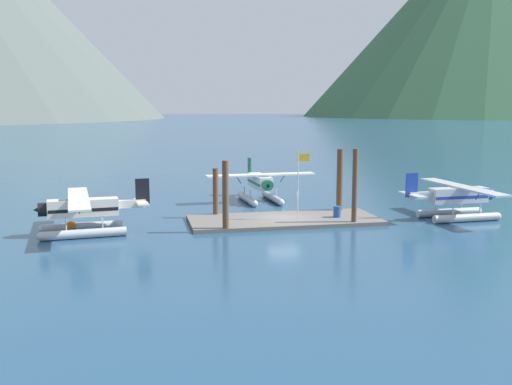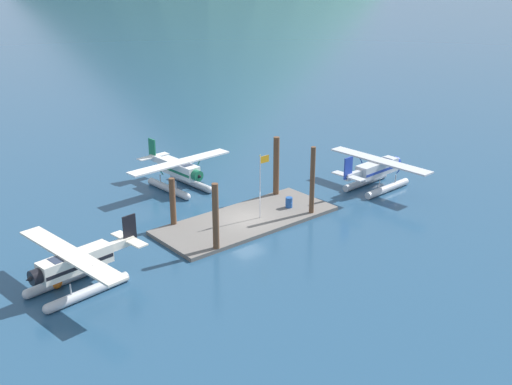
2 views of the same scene
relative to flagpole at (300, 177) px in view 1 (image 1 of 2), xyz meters
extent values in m
plane|color=navy|center=(-1.07, 0.56, -3.61)|extent=(1200.00, 1200.00, 0.00)
cube|color=#66605B|center=(-1.07, 0.56, -3.46)|extent=(14.84, 6.04, 0.30)
cylinder|color=brown|center=(-6.13, -2.22, -1.01)|extent=(0.46, 0.46, 5.20)
cylinder|color=brown|center=(3.77, -1.88, -0.68)|extent=(0.39, 0.39, 5.86)
cylinder|color=brown|center=(-6.09, 3.41, -1.59)|extent=(0.46, 0.46, 4.06)
cylinder|color=brown|center=(4.40, 3.17, -0.88)|extent=(0.52, 0.52, 5.47)
cylinder|color=silver|center=(-0.14, 0.00, -0.74)|extent=(0.08, 0.08, 5.15)
cube|color=orange|center=(0.31, 0.00, 1.49)|extent=(0.90, 0.03, 0.56)
sphere|color=gold|center=(-0.14, 0.00, 1.89)|extent=(0.10, 0.10, 0.10)
cylinder|color=#1E4C99|center=(3.12, 0.11, -2.87)|extent=(0.58, 0.58, 0.88)
torus|color=#1E4C99|center=(3.12, 0.11, -2.87)|extent=(0.62, 0.62, 0.04)
sphere|color=orange|center=(-17.09, 0.13, -3.22)|extent=(0.80, 0.80, 0.80)
cone|color=#386042|center=(289.27, 416.40, 85.80)|extent=(321.96, 321.96, 178.83)
cylinder|color=#B7BABF|center=(-15.93, -2.15, -3.29)|extent=(5.64, 1.24, 0.64)
sphere|color=#B7BABF|center=(-18.72, -2.46, -3.29)|extent=(0.64, 0.64, 0.64)
cylinder|color=#B7BABF|center=(-16.20, 0.33, -3.29)|extent=(5.64, 1.24, 0.64)
sphere|color=#B7BABF|center=(-18.99, 0.03, -3.29)|extent=(0.64, 0.64, 0.64)
cylinder|color=#B7BABF|center=(-17.13, -2.28, -2.62)|extent=(0.10, 0.10, 0.70)
cylinder|color=#B7BABF|center=(-14.74, -2.02, -2.62)|extent=(0.10, 0.10, 0.70)
cylinder|color=#B7BABF|center=(-17.40, 0.20, -2.62)|extent=(0.10, 0.10, 0.70)
cylinder|color=#B7BABF|center=(-15.01, 0.46, -2.62)|extent=(0.10, 0.10, 0.70)
cube|color=silver|center=(-16.07, -0.91, -1.67)|extent=(4.91, 1.75, 1.20)
cube|color=black|center=(-16.07, -0.91, -1.77)|extent=(4.81, 1.76, 0.24)
cube|color=#283347|center=(-17.14, -1.03, -1.34)|extent=(1.21, 1.17, 0.56)
cube|color=silver|center=(-16.37, -0.94, -1.00)|extent=(2.52, 10.49, 0.14)
cylinder|color=black|center=(-16.13, -3.13, -1.34)|extent=(0.15, 0.63, 0.84)
cylinder|color=black|center=(-16.61, 1.24, -1.34)|extent=(0.15, 0.63, 0.84)
cylinder|color=black|center=(-18.75, -1.20, -1.67)|extent=(0.70, 1.02, 0.96)
cone|color=black|center=(-19.20, -1.25, -1.67)|extent=(0.39, 0.40, 0.36)
cube|color=silver|center=(-12.84, -0.56, -1.57)|extent=(2.23, 0.68, 0.56)
cube|color=black|center=(-11.94, -0.46, -0.72)|extent=(1.01, 0.23, 1.90)
cube|color=silver|center=(-12.04, -0.47, -1.47)|extent=(1.14, 3.27, 0.10)
cylinder|color=#B7BABF|center=(0.34, 10.51, -3.29)|extent=(0.93, 5.63, 0.64)
sphere|color=#B7BABF|center=(0.48, 7.71, -3.29)|extent=(0.64, 0.64, 0.64)
cylinder|color=#B7BABF|center=(-2.16, 10.38, -3.29)|extent=(0.93, 5.63, 0.64)
sphere|color=#B7BABF|center=(-2.02, 7.59, -3.29)|extent=(0.64, 0.64, 0.64)
cylinder|color=#B7BABF|center=(0.40, 9.31, -2.62)|extent=(0.10, 0.10, 0.70)
cylinder|color=#B7BABF|center=(0.28, 11.71, -2.62)|extent=(0.10, 0.10, 0.70)
cylinder|color=#B7BABF|center=(-2.10, 9.18, -2.62)|extent=(0.10, 0.10, 0.70)
cylinder|color=#B7BABF|center=(-2.22, 11.58, -2.62)|extent=(0.10, 0.10, 0.70)
cube|color=white|center=(-0.91, 10.45, -1.67)|extent=(1.48, 4.86, 1.20)
cube|color=#196B47|center=(-0.91, 10.45, -1.77)|extent=(1.50, 4.76, 0.24)
cube|color=#283347|center=(-0.85, 9.37, -1.34)|extent=(1.11, 1.15, 0.56)
cube|color=white|center=(-0.89, 10.15, -1.00)|extent=(10.46, 1.93, 0.14)
cylinder|color=#196B47|center=(1.30, 10.26, -1.34)|extent=(0.63, 0.11, 0.84)
cylinder|color=#196B47|center=(-3.09, 10.03, -1.34)|extent=(0.63, 0.11, 0.84)
cylinder|color=#196B47|center=(-0.77, 7.75, -1.67)|extent=(0.99, 0.65, 0.96)
cone|color=black|center=(-0.75, 7.30, -1.67)|extent=(0.38, 0.37, 0.36)
cube|color=white|center=(-1.08, 13.69, -1.57)|extent=(0.55, 2.22, 0.56)
cube|color=#196B47|center=(-1.12, 14.59, -0.72)|extent=(0.17, 1.00, 1.90)
cube|color=white|center=(-1.12, 14.49, -1.47)|extent=(3.24, 0.96, 0.10)
cylinder|color=#B7BABF|center=(12.83, 0.17, -3.29)|extent=(5.62, 0.88, 0.64)
sphere|color=#B7BABF|center=(15.62, 0.30, -3.29)|extent=(0.64, 0.64, 0.64)
cylinder|color=#B7BABF|center=(12.93, -2.32, -3.29)|extent=(5.62, 0.88, 0.64)
sphere|color=#B7BABF|center=(15.73, -2.20, -3.29)|extent=(0.64, 0.64, 0.64)
cylinder|color=#B7BABF|center=(14.02, 0.23, -2.62)|extent=(0.10, 0.10, 0.70)
cylinder|color=#B7BABF|center=(11.63, 0.12, -2.62)|extent=(0.10, 0.10, 0.70)
cylinder|color=#B7BABF|center=(14.13, -2.27, -2.62)|extent=(0.10, 0.10, 0.70)
cylinder|color=#B7BABF|center=(11.74, -2.38, -2.62)|extent=(0.10, 0.10, 0.70)
cube|color=silver|center=(12.88, -1.07, -1.67)|extent=(4.85, 1.45, 1.20)
cube|color=#1E389E|center=(12.88, -1.07, -1.77)|extent=(4.75, 1.46, 0.24)
cube|color=#283347|center=(13.96, -1.03, -1.34)|extent=(1.14, 1.10, 0.56)
cube|color=silver|center=(13.18, -1.06, -1.00)|extent=(1.85, 10.45, 0.14)
cylinder|color=#1E389E|center=(13.08, 1.14, -1.34)|extent=(0.11, 0.62, 0.84)
cylinder|color=#1E389E|center=(13.28, -3.26, -1.34)|extent=(0.11, 0.62, 0.84)
cylinder|color=#1E389E|center=(15.58, -0.96, -1.67)|extent=(0.64, 0.99, 0.96)
cone|color=black|center=(16.03, -0.94, -1.67)|extent=(0.37, 0.37, 0.36)
cube|color=silver|center=(9.63, -1.22, -1.57)|extent=(2.22, 0.54, 0.56)
cube|color=#1E389E|center=(8.73, -1.26, -0.72)|extent=(1.00, 0.16, 1.90)
cube|color=silver|center=(8.83, -1.25, -1.47)|extent=(0.94, 3.23, 0.10)
camera|label=1|loc=(-12.24, -42.59, 5.41)|focal=40.55mm
camera|label=2|loc=(-29.69, -34.64, 16.06)|focal=43.39mm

